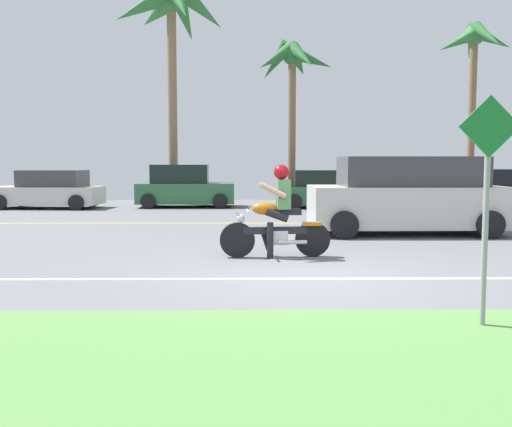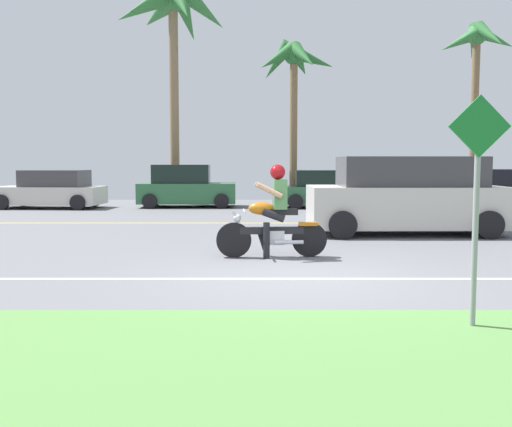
% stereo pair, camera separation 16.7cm
% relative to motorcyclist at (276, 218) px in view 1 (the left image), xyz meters
% --- Properties ---
extents(ground, '(56.00, 30.00, 0.04)m').
position_rel_motorcyclist_xyz_m(ground, '(0.34, 1.16, -0.74)').
color(ground, slate).
extents(grass_median, '(56.00, 3.80, 0.06)m').
position_rel_motorcyclist_xyz_m(grass_median, '(0.34, -5.94, -0.69)').
color(grass_median, '#548442').
rests_on(grass_median, ground).
extents(lane_line_near, '(50.40, 0.12, 0.01)m').
position_rel_motorcyclist_xyz_m(lane_line_near, '(0.34, -2.01, -0.71)').
color(lane_line_near, silver).
rests_on(lane_line_near, ground).
extents(lane_line_far, '(50.40, 0.12, 0.01)m').
position_rel_motorcyclist_xyz_m(lane_line_far, '(0.34, 5.89, -0.71)').
color(lane_line_far, yellow).
rests_on(lane_line_far, ground).
extents(motorcyclist, '(2.02, 0.66, 1.69)m').
position_rel_motorcyclist_xyz_m(motorcyclist, '(0.00, 0.00, 0.00)').
color(motorcyclist, black).
rests_on(motorcyclist, ground).
extents(suv_nearby, '(4.81, 2.21, 1.86)m').
position_rel_motorcyclist_xyz_m(suv_nearby, '(3.34, 3.48, 0.19)').
color(suv_nearby, beige).
rests_on(suv_nearby, ground).
extents(parked_car_0, '(4.03, 2.13, 1.43)m').
position_rel_motorcyclist_xyz_m(parked_car_0, '(-8.01, 11.29, -0.04)').
color(parked_car_0, beige).
rests_on(parked_car_0, ground).
extents(parked_car_1, '(3.76, 2.04, 1.63)m').
position_rel_motorcyclist_xyz_m(parked_car_1, '(-3.02, 11.92, 0.04)').
color(parked_car_1, '#2D663D').
rests_on(parked_car_1, ground).
extents(parked_car_2, '(3.89, 1.86, 1.42)m').
position_rel_motorcyclist_xyz_m(parked_car_2, '(2.48, 11.55, -0.04)').
color(parked_car_2, '#2D663D').
rests_on(parked_car_2, ground).
extents(parked_car_3, '(4.17, 1.97, 1.48)m').
position_rel_motorcyclist_xyz_m(parked_car_3, '(7.85, 10.16, -0.02)').
color(parked_car_3, '#232328').
rests_on(parked_car_3, ground).
extents(palm_tree_0, '(4.76, 4.56, 9.15)m').
position_rel_motorcyclist_xyz_m(palm_tree_0, '(-3.73, 13.46, 6.91)').
color(palm_tree_0, '#846B4C').
rests_on(palm_tree_0, ground).
extents(palm_tree_1, '(3.27, 3.29, 6.62)m').
position_rel_motorcyclist_xyz_m(palm_tree_1, '(1.21, 13.01, 4.72)').
color(palm_tree_1, brown).
rests_on(palm_tree_1, ground).
extents(palm_tree_2, '(3.03, 3.15, 7.57)m').
position_rel_motorcyclist_xyz_m(palm_tree_2, '(8.85, 14.05, 5.53)').
color(palm_tree_2, brown).
rests_on(palm_tree_2, ground).
extents(street_sign, '(0.62, 0.06, 2.40)m').
position_rel_motorcyclist_xyz_m(street_sign, '(1.92, -4.67, 0.75)').
color(street_sign, gray).
rests_on(street_sign, ground).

